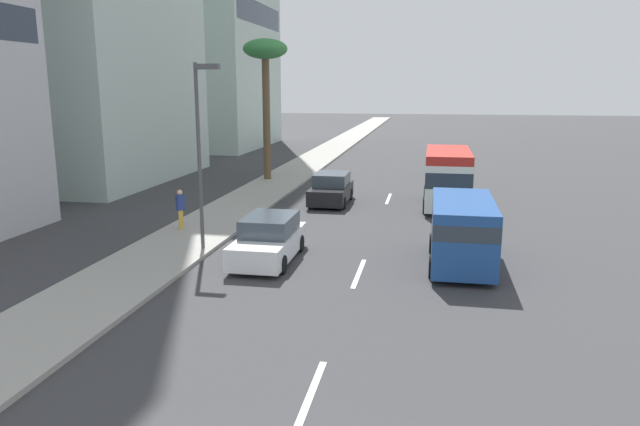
{
  "coord_description": "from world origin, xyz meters",
  "views": [
    {
      "loc": [
        -5.8,
        -2.24,
        6.23
      ],
      "look_at": [
        15.82,
        1.81,
        1.5
      ],
      "focal_mm": 33.29,
      "sensor_mm": 36.0,
      "label": 1
    }
  ],
  "objects_px": {
    "van_fourth": "(462,228)",
    "palm_tree": "(265,59)",
    "car_lead": "(269,240)",
    "car_second": "(448,168)",
    "pedestrian_near_lamp": "(180,207)",
    "street_lamp": "(201,137)",
    "car_third": "(331,189)",
    "minibus_fifth": "(447,176)"
  },
  "relations": [
    {
      "from": "car_lead",
      "to": "van_fourth",
      "type": "distance_m",
      "value": 6.9
    },
    {
      "from": "minibus_fifth",
      "to": "pedestrian_near_lamp",
      "type": "xyz_separation_m",
      "value": [
        -7.73,
        11.42,
        -0.53
      ]
    },
    {
      "from": "van_fourth",
      "to": "street_lamp",
      "type": "height_order",
      "value": "street_lamp"
    },
    {
      "from": "car_second",
      "to": "minibus_fifth",
      "type": "xyz_separation_m",
      "value": [
        -9.73,
        0.3,
        0.88
      ]
    },
    {
      "from": "car_third",
      "to": "car_lead",
      "type": "bearing_deg",
      "value": -2.38
    },
    {
      "from": "car_third",
      "to": "van_fourth",
      "type": "height_order",
      "value": "van_fourth"
    },
    {
      "from": "car_third",
      "to": "palm_tree",
      "type": "bearing_deg",
      "value": -141.4
    },
    {
      "from": "van_fourth",
      "to": "car_lead",
      "type": "bearing_deg",
      "value": 95.1
    },
    {
      "from": "car_second",
      "to": "minibus_fifth",
      "type": "relative_size",
      "value": 0.66
    },
    {
      "from": "car_second",
      "to": "minibus_fifth",
      "type": "distance_m",
      "value": 9.77
    },
    {
      "from": "minibus_fifth",
      "to": "street_lamp",
      "type": "distance_m",
      "value": 14.24
    },
    {
      "from": "minibus_fifth",
      "to": "palm_tree",
      "type": "distance_m",
      "value": 14.75
    },
    {
      "from": "van_fourth",
      "to": "pedestrian_near_lamp",
      "type": "distance_m",
      "value": 12.03
    },
    {
      "from": "van_fourth",
      "to": "palm_tree",
      "type": "distance_m",
      "value": 21.87
    },
    {
      "from": "minibus_fifth",
      "to": "car_third",
      "type": "bearing_deg",
      "value": 91.43
    },
    {
      "from": "palm_tree",
      "to": "car_third",
      "type": "bearing_deg",
      "value": -141.4
    },
    {
      "from": "van_fourth",
      "to": "street_lamp",
      "type": "xyz_separation_m",
      "value": [
        -0.0,
        9.52,
        3.05
      ]
    },
    {
      "from": "car_second",
      "to": "minibus_fifth",
      "type": "height_order",
      "value": "minibus_fifth"
    },
    {
      "from": "car_lead",
      "to": "car_second",
      "type": "distance_m",
      "value": 21.92
    },
    {
      "from": "palm_tree",
      "to": "street_lamp",
      "type": "height_order",
      "value": "palm_tree"
    },
    {
      "from": "pedestrian_near_lamp",
      "to": "car_lead",
      "type": "bearing_deg",
      "value": 92.21
    },
    {
      "from": "car_lead",
      "to": "minibus_fifth",
      "type": "bearing_deg",
      "value": 149.43
    },
    {
      "from": "car_second",
      "to": "pedestrian_near_lamp",
      "type": "xyz_separation_m",
      "value": [
        -17.46,
        11.71,
        0.35
      ]
    },
    {
      "from": "car_lead",
      "to": "car_third",
      "type": "height_order",
      "value": "car_third"
    },
    {
      "from": "car_lead",
      "to": "pedestrian_near_lamp",
      "type": "bearing_deg",
      "value": -124.67
    },
    {
      "from": "minibus_fifth",
      "to": "car_second",
      "type": "bearing_deg",
      "value": -1.76
    },
    {
      "from": "van_fourth",
      "to": "street_lamp",
      "type": "relative_size",
      "value": 0.74
    },
    {
      "from": "pedestrian_near_lamp",
      "to": "car_third",
      "type": "bearing_deg",
      "value": -178.17
    },
    {
      "from": "car_lead",
      "to": "palm_tree",
      "type": "xyz_separation_m",
      "value": [
        17.79,
        5.01,
        7.12
      ]
    },
    {
      "from": "car_second",
      "to": "street_lamp",
      "type": "distance_m",
      "value": 22.65
    },
    {
      "from": "car_lead",
      "to": "car_second",
      "type": "height_order",
      "value": "car_lead"
    },
    {
      "from": "pedestrian_near_lamp",
      "to": "street_lamp",
      "type": "distance_m",
      "value": 4.82
    },
    {
      "from": "car_third",
      "to": "palm_tree",
      "type": "height_order",
      "value": "palm_tree"
    },
    {
      "from": "car_lead",
      "to": "minibus_fifth",
      "type": "distance_m",
      "value": 12.91
    },
    {
      "from": "car_second",
      "to": "van_fourth",
      "type": "xyz_separation_m",
      "value": [
        -20.21,
        0.01,
        0.6
      ]
    },
    {
      "from": "pedestrian_near_lamp",
      "to": "street_lamp",
      "type": "bearing_deg",
      "value": 75.3
    },
    {
      "from": "car_third",
      "to": "palm_tree",
      "type": "distance_m",
      "value": 11.28
    },
    {
      "from": "van_fourth",
      "to": "palm_tree",
      "type": "xyz_separation_m",
      "value": [
        17.18,
        11.85,
        6.54
      ]
    },
    {
      "from": "car_lead",
      "to": "palm_tree",
      "type": "distance_m",
      "value": 19.8
    },
    {
      "from": "car_third",
      "to": "pedestrian_near_lamp",
      "type": "bearing_deg",
      "value": -35.05
    },
    {
      "from": "minibus_fifth",
      "to": "pedestrian_near_lamp",
      "type": "bearing_deg",
      "value": 124.11
    },
    {
      "from": "car_lead",
      "to": "van_fourth",
      "type": "relative_size",
      "value": 0.88
    }
  ]
}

